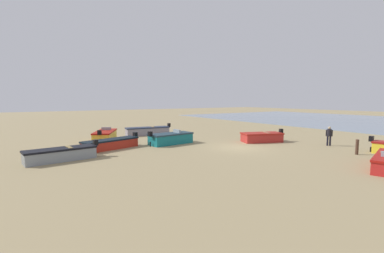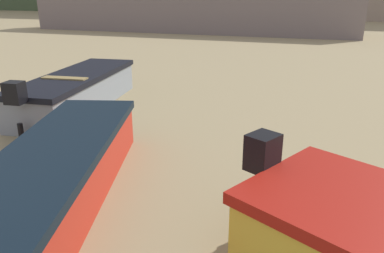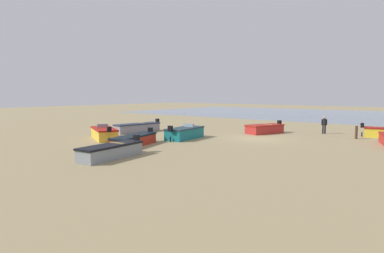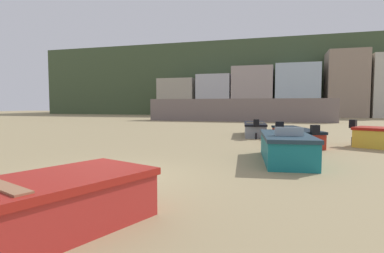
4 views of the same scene
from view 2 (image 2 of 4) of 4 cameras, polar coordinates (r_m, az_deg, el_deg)
name	(u,v)px [view 2 (image 2 of 4)]	position (r m, az deg, el deg)	size (l,w,h in m)	color
harbor_pier	(186,12)	(26.26, -0.89, 16.84)	(21.79, 2.40, 2.68)	slate
boat_grey_1	(77,91)	(9.47, -16.84, 5.16)	(1.78, 4.55, 1.13)	gray
boat_red_5	(55,177)	(5.23, -19.87, -7.18)	(2.47, 4.82, 1.10)	#B4291B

